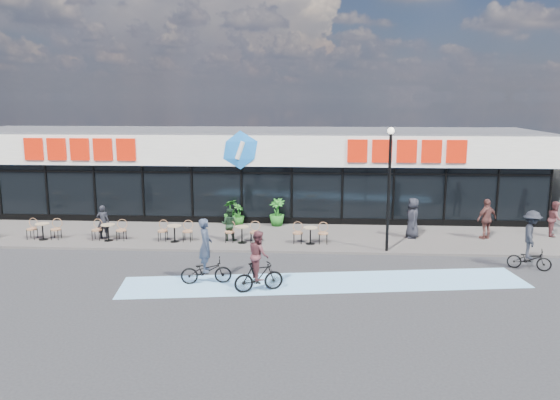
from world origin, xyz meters
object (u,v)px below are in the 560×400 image
pedestrian_b (555,219)px  lamp_post (389,178)px  cyclist_a (259,266)px  patron_left (103,222)px  potted_plant_mid (238,214)px  patron_right (229,224)px  pedestrian_c (487,219)px  potted_plant_left (231,212)px  cyclist_b (531,243)px  pedestrian_a (413,218)px  potted_plant_right (277,212)px

pedestrian_b → lamp_post: bearing=130.6°
pedestrian_b → cyclist_a: 14.90m
pedestrian_b → patron_left: bearing=115.0°
lamp_post → cyclist_a: size_ratio=2.45×
potted_plant_mid → pedestrian_b: (14.65, -1.25, 0.26)m
patron_right → patron_left: bearing=10.1°
lamp_post → pedestrian_c: (4.67, 2.23, -2.11)m
potted_plant_left → potted_plant_mid: (0.40, -0.19, -0.08)m
potted_plant_left → patron_right: size_ratio=0.86×
pedestrian_b → pedestrian_c: pedestrian_c is taller
cyclist_a → cyclist_b: 10.26m
cyclist_b → pedestrian_a: bearing=131.1°
pedestrian_b → pedestrian_c: size_ratio=0.88×
cyclist_b → potted_plant_left: bearing=152.8°
lamp_post → potted_plant_mid: bearing=148.2°
potted_plant_mid → patron_right: (-0.01, -2.88, 0.18)m
potted_plant_right → lamp_post: bearing=-41.1°
potted_plant_mid → cyclist_a: 9.18m
cyclist_b → cyclist_a: bearing=-163.5°
potted_plant_mid → cyclist_a: cyclist_a is taller
lamp_post → patron_left: 12.69m
cyclist_a → potted_plant_mid: bearing=102.0°
lamp_post → pedestrian_a: bearing=57.4°
potted_plant_right → patron_right: size_ratio=0.93×
potted_plant_left → pedestrian_a: pedestrian_a is taller
potted_plant_mid → cyclist_a: bearing=-78.0°
potted_plant_right → patron_left: bearing=-159.0°
potted_plant_left → potted_plant_right: bearing=-4.1°
potted_plant_right → pedestrian_a: bearing=-17.6°
patron_left → pedestrian_c: 17.12m
patron_left → pedestrian_a: pedestrian_a is taller
potted_plant_mid → pedestrian_c: bearing=-9.6°
pedestrian_b → cyclist_a: size_ratio=0.77×
lamp_post → pedestrian_a: lamp_post is taller
cyclist_b → patron_left: bearing=169.7°
potted_plant_left → cyclist_a: cyclist_a is taller
lamp_post → potted_plant_left: bearing=148.5°
lamp_post → potted_plant_mid: size_ratio=4.67×
potted_plant_mid → patron_left: size_ratio=0.72×
patron_right → pedestrian_b: size_ratio=0.90×
patron_left → pedestrian_b: pedestrian_b is taller
patron_left → pedestrian_c: bearing=176.5°
potted_plant_mid → potted_plant_right: size_ratio=0.81×
pedestrian_b → cyclist_b: bearing=169.1°
pedestrian_a → pedestrian_b: bearing=94.3°
potted_plant_left → cyclist_a: bearing=-75.8°
lamp_post → pedestrian_b: lamp_post is taller
lamp_post → potted_plant_right: bearing=138.9°
lamp_post → potted_plant_right: size_ratio=3.76×
potted_plant_mid → potted_plant_right: potted_plant_right is taller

